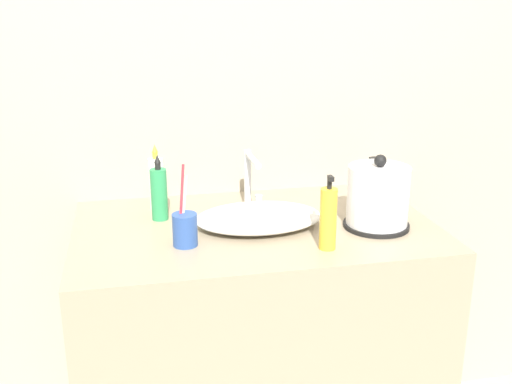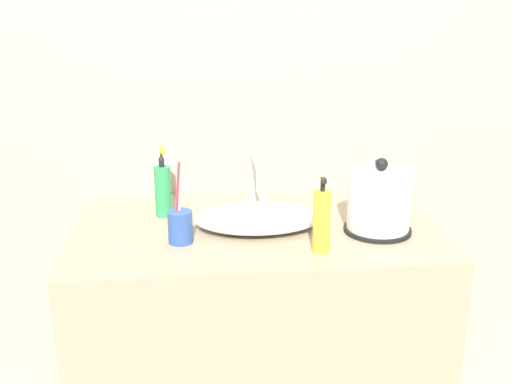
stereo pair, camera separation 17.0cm
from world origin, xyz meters
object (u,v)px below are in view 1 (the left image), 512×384
(lotion_bottle, at_px, (328,218))
(shampoo_bottle, at_px, (157,183))
(hand_cream_bottle, at_px, (373,186))
(faucet, at_px, (251,177))
(mouthwash_bottle, at_px, (159,193))
(toothbrush_cup, at_px, (185,229))
(electric_kettle, at_px, (378,199))

(lotion_bottle, relative_size, shampoo_bottle, 0.97)
(hand_cream_bottle, bearing_deg, faucet, 168.27)
(faucet, xyz_separation_m, mouthwash_bottle, (-0.28, -0.02, -0.03))
(lotion_bottle, bearing_deg, mouthwash_bottle, 142.87)
(faucet, relative_size, lotion_bottle, 0.93)
(toothbrush_cup, distance_m, lotion_bottle, 0.38)
(shampoo_bottle, relative_size, mouthwash_bottle, 1.04)
(toothbrush_cup, height_order, shampoo_bottle, toothbrush_cup)
(electric_kettle, relative_size, lotion_bottle, 1.07)
(faucet, distance_m, lotion_bottle, 0.36)
(toothbrush_cup, xyz_separation_m, hand_cream_bottle, (0.59, 0.15, 0.03))
(toothbrush_cup, height_order, lotion_bottle, toothbrush_cup)
(electric_kettle, height_order, toothbrush_cup, toothbrush_cup)
(toothbrush_cup, relative_size, mouthwash_bottle, 1.11)
(faucet, xyz_separation_m, electric_kettle, (0.32, -0.21, -0.02))
(faucet, bearing_deg, mouthwash_bottle, -176.55)
(shampoo_bottle, bearing_deg, lotion_bottle, -44.38)
(faucet, distance_m, electric_kettle, 0.39)
(faucet, distance_m, toothbrush_cup, 0.33)
(lotion_bottle, bearing_deg, toothbrush_cup, 164.58)
(hand_cream_bottle, bearing_deg, lotion_bottle, -132.11)
(faucet, relative_size, toothbrush_cup, 0.85)
(shampoo_bottle, bearing_deg, toothbrush_cup, -79.74)
(mouthwash_bottle, bearing_deg, lotion_bottle, -37.13)
(toothbrush_cup, xyz_separation_m, shampoo_bottle, (-0.06, 0.31, 0.04))
(electric_kettle, height_order, mouthwash_bottle, electric_kettle)
(shampoo_bottle, relative_size, hand_cream_bottle, 1.22)
(toothbrush_cup, distance_m, hand_cream_bottle, 0.61)
(toothbrush_cup, xyz_separation_m, lotion_bottle, (0.36, -0.10, 0.04))
(lotion_bottle, height_order, hand_cream_bottle, lotion_bottle)
(electric_kettle, distance_m, shampoo_bottle, 0.67)
(lotion_bottle, distance_m, hand_cream_bottle, 0.34)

